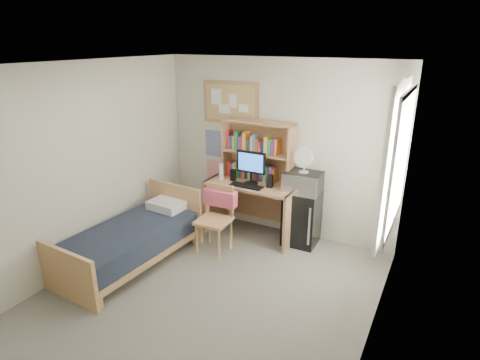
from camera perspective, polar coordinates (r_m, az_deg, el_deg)
The scene contains 26 objects.
floor at distance 4.83m, azimuth -5.35°, elevation -16.68°, with size 3.60×4.20×0.02m, color gray.
ceiling at distance 3.91m, azimuth -6.59°, elevation 15.90°, with size 3.60×4.20×0.02m, color white.
wall_back at distance 5.96m, azimuth 5.35°, elevation 4.49°, with size 3.60×0.04×2.60m, color beige.
wall_front at distance 2.91m, azimuth -30.31°, elevation -15.38°, with size 3.60×0.04×2.60m, color beige.
wall_left at distance 5.37m, azimuth -22.13°, elevation 1.38°, with size 0.04×4.20×2.60m, color beige.
wall_right at distance 3.59m, azimuth 18.93°, elevation -6.96°, with size 0.04×4.20×2.60m, color beige.
window_unit at distance 4.62m, azimuth 21.33°, elevation 2.60°, with size 0.10×1.40×1.70m, color white.
curtain_left at distance 4.24m, azimuth 20.20°, elevation 1.29°, with size 0.04×0.55×1.70m, color silver.
curtain_right at distance 5.00m, azimuth 21.61°, elevation 3.80°, with size 0.04×0.55×1.70m, color silver.
bulletin_board at distance 6.16m, azimuth -1.34°, elevation 10.94°, with size 0.94×0.03×0.64m, color tan.
poster_wave at distance 6.46m, azimuth -3.76°, elevation 5.24°, with size 0.30×0.01×0.42m, color navy.
poster_japan at distance 6.59m, azimuth -3.67°, elevation 1.27°, with size 0.28×0.01×0.36m, color red.
desk at distance 6.04m, azimuth 1.79°, elevation -4.11°, with size 1.34×0.67×0.84m, color tan.
desk_chair at distance 5.55m, azimuth -3.78°, elevation -5.74°, with size 0.48×0.48×0.95m, color tan.
mini_fridge at distance 5.87m, azimuth 8.77°, elevation -5.27°, with size 0.47×0.47×0.80m, color black.
bed at distance 5.54m, azimuth -15.40°, elevation -9.05°, with size 0.92×1.84×0.51m, color black.
hutch at distance 5.87m, azimuth 2.55°, elevation 4.14°, with size 1.08×0.28×0.89m, color tan.
monitor at distance 5.75m, azimuth 1.59°, elevation 1.68°, with size 0.45×0.03×0.47m, color black.
keyboard at distance 5.71m, azimuth 0.92°, elevation -0.85°, with size 0.48×0.15×0.02m, color black.
speaker_left at distance 5.94m, azimuth -1.00°, elevation 0.70°, with size 0.07×0.07×0.17m, color black.
speaker_right at distance 5.68m, azimuth 4.26°, elevation -0.16°, with size 0.08×0.08×0.19m, color black.
water_bottle at distance 5.98m, azimuth -2.69°, elevation 1.17°, with size 0.07×0.07×0.24m, color silver.
hoodie at distance 5.60m, azimuth -2.83°, elevation -2.53°, with size 0.48×0.14×0.23m, color #D85269.
microwave at distance 5.64m, azimuth 8.99°, elevation -0.32°, with size 0.50×0.38×0.29m, color #BCBBC0.
desk_fan at distance 5.55m, azimuth 9.15°, elevation 2.65°, with size 0.26×0.26×0.32m, color silver.
pillow at distance 5.89m, azimuth -10.42°, elevation -3.55°, with size 0.50×0.35×0.12m, color silver.
Camera 1 is at (2.20, -3.22, 2.84)m, focal length 30.00 mm.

